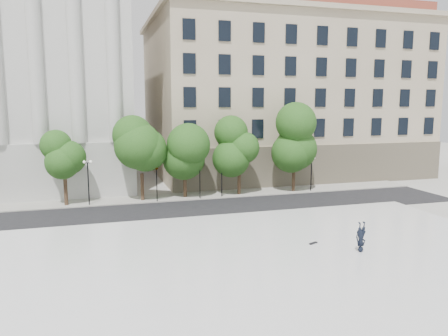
{
  "coord_description": "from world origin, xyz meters",
  "views": [
    {
      "loc": [
        -6.11,
        -21.56,
        10.06
      ],
      "look_at": [
        3.22,
        10.0,
        5.15
      ],
      "focal_mm": 35.0,
      "sensor_mm": 36.0,
      "label": 1
    }
  ],
  "objects": [
    {
      "name": "ground",
      "position": [
        0.0,
        0.0,
        0.0
      ],
      "size": [
        160.0,
        160.0,
        0.0
      ],
      "primitive_type": "plane",
      "color": "beige",
      "rests_on": "ground"
    },
    {
      "name": "plaza",
      "position": [
        0.0,
        3.0,
        0.23
      ],
      "size": [
        44.0,
        22.0,
        0.45
      ],
      "primitive_type": "cube",
      "color": "white",
      "rests_on": "ground"
    },
    {
      "name": "street",
      "position": [
        0.0,
        18.0,
        0.01
      ],
      "size": [
        60.0,
        8.0,
        0.02
      ],
      "primitive_type": "cube",
      "color": "black",
      "rests_on": "ground"
    },
    {
      "name": "far_sidewalk",
      "position": [
        0.0,
        24.0,
        0.06
      ],
      "size": [
        60.0,
        4.0,
        0.12
      ],
      "primitive_type": "cube",
      "color": "#ACA89F",
      "rests_on": "ground"
    },
    {
      "name": "building_west",
      "position": [
        -17.0,
        38.57,
        12.89
      ],
      "size": [
        31.5,
        27.65,
        25.6
      ],
      "color": "#B3B2AE",
      "rests_on": "ground"
    },
    {
      "name": "building_east",
      "position": [
        20.0,
        38.91,
        11.14
      ],
      "size": [
        36.0,
        26.15,
        23.0
      ],
      "color": "#BFB092",
      "rests_on": "ground"
    },
    {
      "name": "traffic_light_west",
      "position": [
        -0.29,
        22.3,
        3.69
      ],
      "size": [
        0.69,
        1.76,
        4.19
      ],
      "color": "black",
      "rests_on": "ground"
    },
    {
      "name": "traffic_light_east",
      "position": [
        4.22,
        22.3,
        3.74
      ],
      "size": [
        0.79,
        1.89,
        4.24
      ],
      "color": "black",
      "rests_on": "ground"
    },
    {
      "name": "person_lying",
      "position": [
        10.2,
        2.16,
        0.72
      ],
      "size": [
        0.8,
        2.03,
        0.54
      ],
      "primitive_type": "imported",
      "rotation": [
        -1.54,
        0.0,
        0.04
      ],
      "color": "black",
      "rests_on": "plaza"
    },
    {
      "name": "skateboard",
      "position": [
        8.03,
        4.51,
        0.49
      ],
      "size": [
        0.75,
        0.48,
        0.08
      ],
      "primitive_type": "cube",
      "rotation": [
        0.0,
        0.0,
        0.43
      ],
      "color": "black",
      "rests_on": "plaza"
    },
    {
      "name": "street_trees",
      "position": [
        1.37,
        23.2,
        5.52
      ],
      "size": [
        39.82,
        4.73,
        8.05
      ],
      "color": "#382619",
      "rests_on": "ground"
    },
    {
      "name": "lamp_posts",
      "position": [
        -0.09,
        22.6,
        2.88
      ],
      "size": [
        35.4,
        0.28,
        4.53
      ],
      "color": "black",
      "rests_on": "ground"
    }
  ]
}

